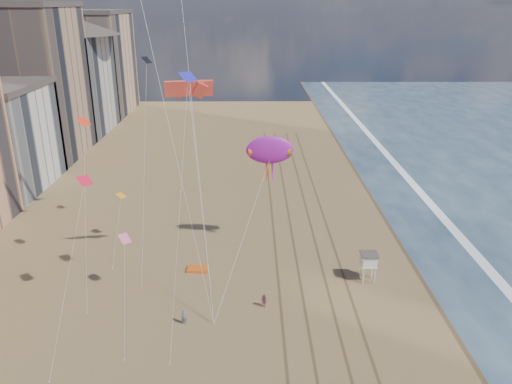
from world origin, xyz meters
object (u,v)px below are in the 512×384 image
show_kite (270,150)px  kite_flyer_b (264,301)px  lifeguard_stand (369,260)px  grounded_kite (198,269)px  kite_flyer_a (184,317)px

show_kite → kite_flyer_b: size_ratio=13.94×
kite_flyer_b → lifeguard_stand: bearing=57.2°
grounded_kite → kite_flyer_a: 10.28m
kite_flyer_b → grounded_kite: bearing=168.4°
grounded_kite → show_kite: 16.00m
kite_flyer_a → kite_flyer_b: size_ratio=1.10×
lifeguard_stand → kite_flyer_a: lifeguard_stand is taller
kite_flyer_a → kite_flyer_b: kite_flyer_a is taller
show_kite → lifeguard_stand: bearing=-36.1°
show_kite → kite_flyer_a: bearing=-118.8°
lifeguard_stand → kite_flyer_b: lifeguard_stand is taller
grounded_kite → kite_flyer_a: size_ratio=1.50×
grounded_kite → show_kite: size_ratio=0.12×
show_kite → grounded_kite: bearing=-147.7°
lifeguard_stand → grounded_kite: (-18.96, 2.47, -2.44)m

